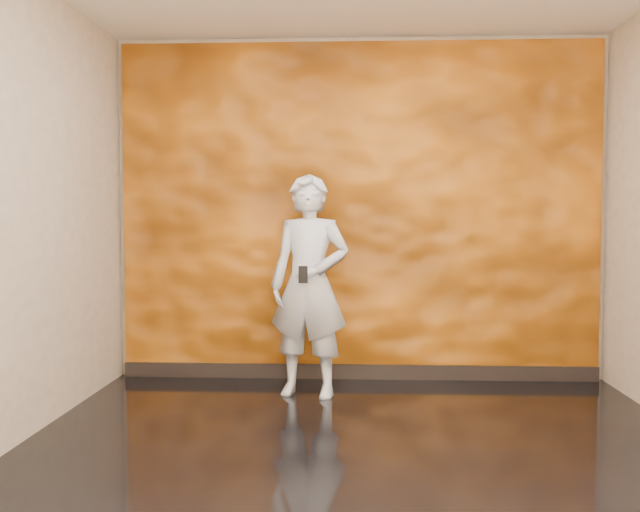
% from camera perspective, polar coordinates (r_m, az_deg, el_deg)
% --- Properties ---
extents(room, '(4.02, 4.02, 2.81)m').
position_cam_1_polar(room, '(3.91, 3.31, 4.13)').
color(room, black).
rests_on(room, ground).
extents(feature_wall, '(3.90, 0.06, 2.75)m').
position_cam_1_polar(feature_wall, '(5.87, 3.12, 3.57)').
color(feature_wall, orange).
rests_on(feature_wall, ground).
extents(baseboard, '(3.90, 0.04, 0.12)m').
position_cam_1_polar(baseboard, '(5.96, 3.09, -9.23)').
color(baseboard, black).
rests_on(baseboard, ground).
extents(man, '(0.68, 0.52, 1.65)m').
position_cam_1_polar(man, '(5.31, -0.85, -2.36)').
color(man, '#9198A1').
rests_on(man, ground).
extents(phone, '(0.07, 0.01, 0.12)m').
position_cam_1_polar(phone, '(5.06, -1.36, -1.49)').
color(phone, black).
rests_on(phone, man).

